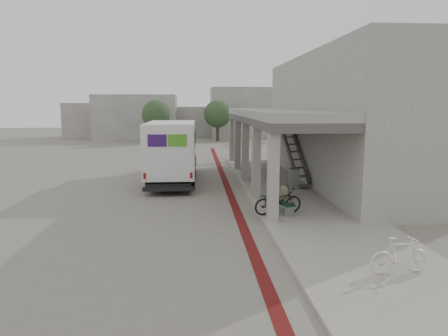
{
  "coord_description": "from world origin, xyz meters",
  "views": [
    {
      "loc": [
        -0.67,
        -17.38,
        4.32
      ],
      "look_at": [
        0.56,
        -0.4,
        1.6
      ],
      "focal_mm": 32.0,
      "sensor_mm": 36.0,
      "label": 1
    }
  ],
  "objects": [
    {
      "name": "bicycle_black",
      "position": [
        2.5,
        -2.56,
        0.64
      ],
      "size": [
        2.07,
        1.16,
        1.03
      ],
      "primitive_type": "imported",
      "rotation": [
        0.0,
        0.0,
        1.83
      ],
      "color": "black",
      "rests_on": "sidewalk"
    },
    {
      "name": "sidewalk",
      "position": [
        4.0,
        0.0,
        0.06
      ],
      "size": [
        4.4,
        28.0,
        0.12
      ],
      "primitive_type": "cube",
      "color": "gray",
      "rests_on": "ground"
    },
    {
      "name": "bollard_far",
      "position": [
        3.38,
        0.19,
        0.4
      ],
      "size": [
        0.37,
        0.37,
        0.56
      ],
      "color": "tan",
      "rests_on": "sidewalk"
    },
    {
      "name": "ground",
      "position": [
        0.0,
        0.0,
        0.0
      ],
      "size": [
        120.0,
        120.0,
        0.0
      ],
      "primitive_type": "plane",
      "color": "slate",
      "rests_on": "ground"
    },
    {
      "name": "bollard_near",
      "position": [
        2.87,
        -0.25,
        0.46
      ],
      "size": [
        0.46,
        0.46,
        0.68
      ],
      "color": "tan",
      "rests_on": "sidewalk"
    },
    {
      "name": "utility_cabinet",
      "position": [
        4.3,
        2.21,
        0.61
      ],
      "size": [
        0.5,
        0.63,
        0.98
      ],
      "primitive_type": "cube",
      "rotation": [
        0.0,
        0.0,
        0.1
      ],
      "color": "gray",
      "rests_on": "sidewalk"
    },
    {
      "name": "bench",
      "position": [
        2.6,
        -2.19,
        0.43
      ],
      "size": [
        1.0,
        1.89,
        0.44
      ],
      "rotation": [
        0.0,
        0.0,
        0.34
      ],
      "color": "slate",
      "rests_on": "sidewalk"
    },
    {
      "name": "tree_mid",
      "position": [
        2.0,
        30.0,
        3.18
      ],
      "size": [
        3.2,
        3.2,
        4.8
      ],
      "color": "#38281C",
      "rests_on": "ground"
    },
    {
      "name": "bicycle_cream",
      "position": [
        4.4,
        -8.23,
        0.59
      ],
      "size": [
        1.6,
        0.55,
        0.95
      ],
      "primitive_type": "imported",
      "rotation": [
        0.0,
        0.0,
        1.64
      ],
      "color": "silver",
      "rests_on": "sidewalk"
    },
    {
      "name": "transit_building",
      "position": [
        6.83,
        4.5,
        3.4
      ],
      "size": [
        7.6,
        17.0,
        7.0
      ],
      "color": "gray",
      "rests_on": "ground"
    },
    {
      "name": "tree_left",
      "position": [
        -5.0,
        28.0,
        3.18
      ],
      "size": [
        3.2,
        3.2,
        4.8
      ],
      "color": "#38281C",
      "rests_on": "ground"
    },
    {
      "name": "tree_right",
      "position": [
        10.0,
        29.0,
        3.18
      ],
      "size": [
        3.2,
        3.2,
        4.8
      ],
      "color": "#38281C",
      "rests_on": "ground"
    },
    {
      "name": "fedex_truck",
      "position": [
        -1.94,
        5.03,
        1.8
      ],
      "size": [
        2.57,
        7.96,
        3.38
      ],
      "rotation": [
        0.0,
        0.0,
        -0.01
      ],
      "color": "black",
      "rests_on": "ground"
    },
    {
      "name": "distant_backdrop",
      "position": [
        -2.84,
        35.89,
        2.7
      ],
      "size": [
        28.0,
        10.0,
        6.5
      ],
      "color": "gray",
      "rests_on": "ground"
    },
    {
      "name": "bike_lane_stripe",
      "position": [
        1.0,
        2.0,
        0.01
      ],
      "size": [
        0.35,
        40.0,
        0.01
      ],
      "primitive_type": "cube",
      "color": "#531110",
      "rests_on": "ground"
    }
  ]
}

